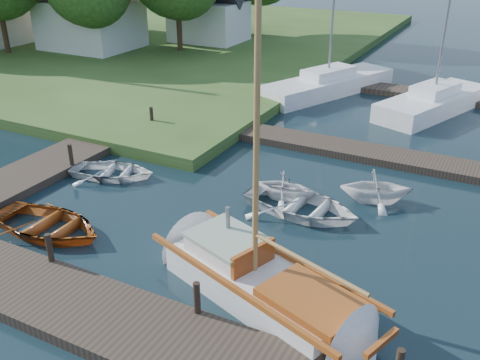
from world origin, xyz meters
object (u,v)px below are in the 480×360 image
at_px(tender_d, 377,185).
at_px(dinghy, 46,221).
at_px(sailboat, 265,287).
at_px(mooring_post_1, 49,248).
at_px(mooring_post_4, 71,155).
at_px(mooring_post_5, 152,116).
at_px(tender_c, 301,202).
at_px(marina_boat_2, 434,101).
at_px(mooring_post_2, 197,298).
at_px(tender_a, 112,169).
at_px(tender_b, 286,185).
at_px(house_a, 90,12).
at_px(marina_boat_0, 328,83).
at_px(house_c, 209,12).

bearing_deg(tender_d, dinghy, 106.65).
distance_m(sailboat, tender_d, 6.44).
relative_size(mooring_post_1, dinghy, 0.21).
bearing_deg(mooring_post_4, dinghy, -56.20).
height_order(mooring_post_5, sailboat, sailboat).
bearing_deg(tender_c, mooring_post_1, 146.84).
distance_m(tender_d, marina_boat_2, 10.69).
distance_m(mooring_post_2, tender_a, 8.75).
distance_m(mooring_post_2, tender_c, 5.96).
relative_size(tender_b, marina_boat_2, 0.17).
xyz_separation_m(mooring_post_2, mooring_post_4, (-8.50, 5.00, 0.00)).
relative_size(tender_c, house_a, 0.60).
height_order(mooring_post_5, tender_d, tender_d).
bearing_deg(marina_boat_2, mooring_post_1, -179.00).
bearing_deg(marina_boat_0, mooring_post_2, -146.21).
bearing_deg(house_c, mooring_post_1, -67.83).
height_order(mooring_post_5, tender_b, mooring_post_5).
bearing_deg(house_a, tender_d, -29.18).
bearing_deg(mooring_post_5, marina_boat_2, 38.74).
bearing_deg(mooring_post_5, mooring_post_1, -68.20).
bearing_deg(mooring_post_1, mooring_post_5, 111.80).
relative_size(mooring_post_5, marina_boat_2, 0.07).
height_order(mooring_post_1, mooring_post_5, same).
relative_size(mooring_post_2, dinghy, 0.21).
xyz_separation_m(tender_b, house_c, (-14.87, 20.39, 2.04)).
height_order(tender_b, house_c, house_c).
height_order(mooring_post_1, house_c, house_c).
bearing_deg(mooring_post_4, house_a, 129.09).
height_order(mooring_post_2, tender_b, mooring_post_2).
bearing_deg(tender_d, marina_boat_0, 4.24).
distance_m(mooring_post_1, tender_d, 10.23).
relative_size(marina_boat_0, marina_boat_2, 0.98).
bearing_deg(mooring_post_2, tender_a, 142.26).
height_order(mooring_post_4, tender_b, mooring_post_4).
relative_size(mooring_post_2, sailboat, 0.08).
distance_m(mooring_post_4, tender_a, 1.67).
xyz_separation_m(tender_a, house_a, (-14.59, 15.65, 2.64)).
bearing_deg(marina_boat_2, house_a, 104.71).
bearing_deg(sailboat, mooring_post_5, 157.55).
relative_size(dinghy, house_a, 0.60).
height_order(house_a, house_c, house_a).
relative_size(sailboat, tender_a, 3.19).
bearing_deg(tender_c, mooring_post_5, 70.12).
xyz_separation_m(marina_boat_0, marina_boat_2, (5.66, -0.76, 0.01)).
relative_size(mooring_post_1, house_c, 0.15).
height_order(sailboat, tender_d, sailboat).
xyz_separation_m(mooring_post_4, house_c, (-7.00, 22.00, 1.88)).
xyz_separation_m(sailboat, marina_boat_2, (1.12, 17.04, 0.24)).
bearing_deg(tender_d, mooring_post_2, 143.33).
xyz_separation_m(mooring_post_1, sailboat, (5.51, 1.49, -0.36)).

